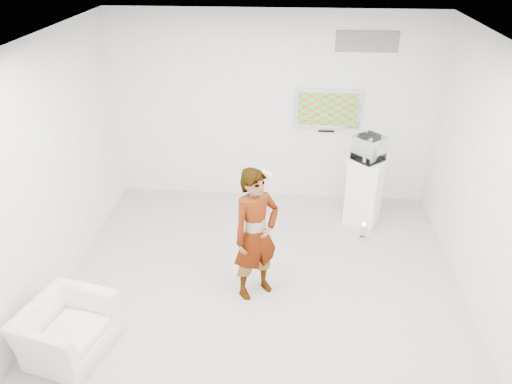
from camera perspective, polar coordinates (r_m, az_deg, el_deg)
room at (r=5.55m, az=0.60°, el=1.14°), size 5.01×5.01×3.00m
tv at (r=7.80m, az=8.18°, el=9.42°), size 1.00×0.08×0.60m
logo_decal at (r=7.63m, az=12.59°, el=16.42°), size 0.90×0.02×0.30m
person at (r=5.84m, az=-0.01°, el=-4.89°), size 0.73×0.69×1.67m
armchair at (r=5.76m, az=-20.89°, el=-14.49°), size 0.98×1.06×0.58m
pedestal at (r=7.62m, az=12.25°, el=0.08°), size 0.66×0.66×1.03m
floor_uplight at (r=7.38m, az=12.17°, el=-4.35°), size 0.22×0.22×0.26m
vitrine at (r=7.32m, az=12.80°, el=4.90°), size 0.51×0.51×0.36m
console at (r=7.35m, az=12.73°, el=4.32°), size 0.09×0.15×0.20m
wii_remote at (r=5.74m, az=1.24°, el=2.16°), size 0.12×0.13×0.04m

